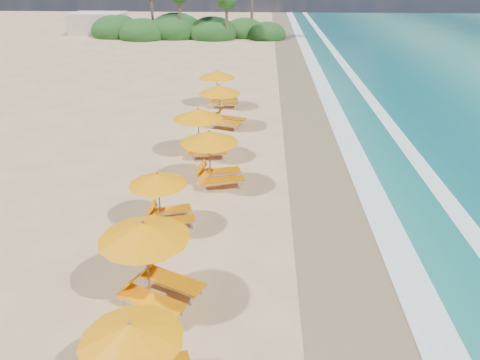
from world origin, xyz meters
name	(u,v)px	position (x,y,z in m)	size (l,w,h in m)	color
ground	(240,207)	(0.00, 0.00, 0.00)	(160.00, 160.00, 0.00)	tan
wet_sand	(341,210)	(4.00, 0.00, 0.01)	(4.00, 160.00, 0.01)	olive
surf_foam	(410,211)	(6.70, 0.00, 0.03)	(4.00, 160.00, 0.01)	white
station_1	(142,355)	(-1.61, -8.85, 1.26)	(2.88, 2.83, 2.24)	olive
station_2	(152,257)	(-2.14, -5.60, 1.45)	(3.39, 3.37, 2.58)	olive
station_3	(164,195)	(-2.71, -1.44, 1.21)	(2.76, 2.71, 2.16)	olive
station_4	(214,154)	(-1.22, 2.02, 1.42)	(3.14, 3.04, 2.54)	olive
station_5	(202,129)	(-2.15, 5.25, 1.41)	(2.85, 2.68, 2.51)	olive
station_6	(223,103)	(-1.54, 9.88, 1.42)	(3.21, 3.14, 2.53)	olive
station_7	(220,86)	(-2.11, 14.08, 1.39)	(2.76, 2.57, 2.49)	olive
treeline	(183,30)	(-9.94, 45.51, 1.00)	(25.80, 8.80, 9.74)	#163D14
beach_building	(99,23)	(-22.00, 48.00, 1.40)	(7.00, 5.00, 2.80)	beige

